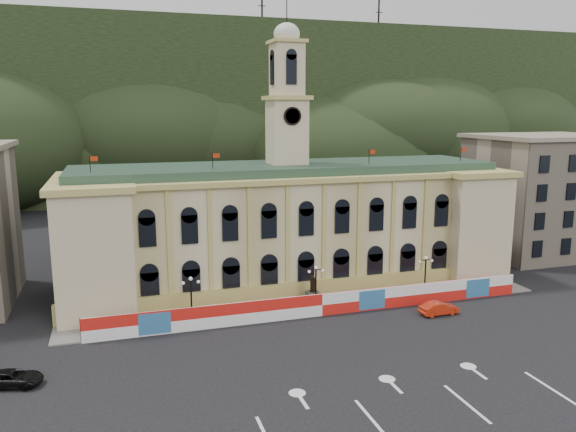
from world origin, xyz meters
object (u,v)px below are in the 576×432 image
object	(u,v)px
lamp_center	(316,284)
black_suv	(12,378)
statue	(313,297)
red_sedan	(439,308)

from	to	relation	value
lamp_center	black_suv	world-z (taller)	lamp_center
statue	red_sedan	world-z (taller)	statue
red_sedan	black_suv	size ratio (longest dim) A/B	0.86
red_sedan	black_suv	distance (m)	42.68
statue	red_sedan	distance (m)	14.13
statue	red_sedan	size ratio (longest dim) A/B	0.83
statue	black_suv	distance (m)	31.75
lamp_center	black_suv	distance (m)	31.53
red_sedan	black_suv	bearing A→B (deg)	93.18
statue	black_suv	size ratio (longest dim) A/B	0.71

